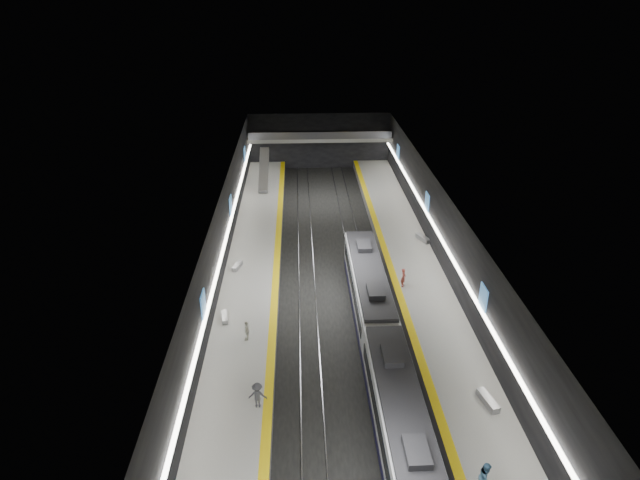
{
  "coord_description": "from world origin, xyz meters",
  "views": [
    {
      "loc": [
        -3.12,
        -39.74,
        25.31
      ],
      "look_at": [
        -1.11,
        6.78,
        2.2
      ],
      "focal_mm": 30.0,
      "sensor_mm": 36.0,
      "label": 1
    }
  ],
  "objects_px": {
    "escalator": "(264,170)",
    "bench_left_near": "(225,317)",
    "passenger_right_b": "(486,477)",
    "train": "(382,343)",
    "bench_right_near": "(488,401)",
    "bench_right_far": "(423,238)",
    "passenger_left_b": "(258,395)",
    "passenger_right_a": "(403,278)",
    "passenger_left_a": "(247,330)",
    "bench_left_far": "(237,266)"
  },
  "relations": [
    {
      "from": "train",
      "to": "passenger_right_a",
      "type": "bearing_deg",
      "value": 70.77
    },
    {
      "from": "escalator",
      "to": "passenger_right_b",
      "type": "relative_size",
      "value": 4.2
    },
    {
      "from": "escalator",
      "to": "passenger_left_a",
      "type": "bearing_deg",
      "value": -89.35
    },
    {
      "from": "train",
      "to": "passenger_right_a",
      "type": "xyz_separation_m",
      "value": [
        3.33,
        9.54,
        -0.35
      ]
    },
    {
      "from": "bench_right_near",
      "to": "bench_right_far",
      "type": "xyz_separation_m",
      "value": [
        0.91,
        23.18,
        -0.0
      ]
    },
    {
      "from": "passenger_right_a",
      "to": "escalator",
      "type": "bearing_deg",
      "value": 47.05
    },
    {
      "from": "bench_right_near",
      "to": "passenger_right_a",
      "type": "relative_size",
      "value": 1.16
    },
    {
      "from": "train",
      "to": "passenger_left_b",
      "type": "distance_m",
      "value": 9.52
    },
    {
      "from": "train",
      "to": "bench_left_far",
      "type": "relative_size",
      "value": 18.73
    },
    {
      "from": "passenger_right_b",
      "to": "passenger_left_a",
      "type": "xyz_separation_m",
      "value": [
        -13.44,
        13.6,
        -0.15
      ]
    },
    {
      "from": "train",
      "to": "passenger_left_a",
      "type": "bearing_deg",
      "value": 165.51
    },
    {
      "from": "bench_left_far",
      "to": "passenger_left_a",
      "type": "height_order",
      "value": "passenger_left_a"
    },
    {
      "from": "bench_left_near",
      "to": "passenger_left_a",
      "type": "relative_size",
      "value": 0.99
    },
    {
      "from": "bench_left_near",
      "to": "bench_right_far",
      "type": "xyz_separation_m",
      "value": [
        18.6,
        13.16,
        0.04
      ]
    },
    {
      "from": "passenger_left_a",
      "to": "passenger_right_b",
      "type": "bearing_deg",
      "value": 46.65
    },
    {
      "from": "train",
      "to": "bench_left_near",
      "type": "bearing_deg",
      "value": 156.03
    },
    {
      "from": "escalator",
      "to": "bench_left_far",
      "type": "distance_m",
      "value": 22.39
    },
    {
      "from": "bench_right_far",
      "to": "bench_right_near",
      "type": "bearing_deg",
      "value": -114.78
    },
    {
      "from": "escalator",
      "to": "passenger_left_a",
      "type": "distance_m",
      "value": 33.23
    },
    {
      "from": "bench_left_far",
      "to": "bench_right_near",
      "type": "relative_size",
      "value": 0.81
    },
    {
      "from": "bench_left_far",
      "to": "passenger_left_b",
      "type": "height_order",
      "value": "passenger_left_b"
    },
    {
      "from": "escalator",
      "to": "passenger_right_a",
      "type": "height_order",
      "value": "escalator"
    },
    {
      "from": "escalator",
      "to": "passenger_right_b",
      "type": "xyz_separation_m",
      "value": [
        13.82,
        -46.8,
        -0.95
      ]
    },
    {
      "from": "bench_right_far",
      "to": "passenger_right_a",
      "type": "bearing_deg",
      "value": -135.24
    },
    {
      "from": "bench_left_far",
      "to": "passenger_right_a",
      "type": "xyz_separation_m",
      "value": [
        14.73,
        -3.87,
        0.65
      ]
    },
    {
      "from": "escalator",
      "to": "bench_left_near",
      "type": "bearing_deg",
      "value": -93.0
    },
    {
      "from": "train",
      "to": "bench_right_near",
      "type": "bearing_deg",
      "value": -38.65
    },
    {
      "from": "bench_right_far",
      "to": "passenger_left_b",
      "type": "xyz_separation_m",
      "value": [
        -15.4,
        -22.78,
        0.66
      ]
    },
    {
      "from": "passenger_left_b",
      "to": "passenger_left_a",
      "type": "bearing_deg",
      "value": -74.84
    },
    {
      "from": "bench_left_far",
      "to": "passenger_left_a",
      "type": "relative_size",
      "value": 1.0
    },
    {
      "from": "bench_left_far",
      "to": "passenger_right_b",
      "type": "height_order",
      "value": "passenger_right_b"
    },
    {
      "from": "escalator",
      "to": "bench_left_near",
      "type": "xyz_separation_m",
      "value": [
        -1.6,
        -30.54,
        -1.71
      ]
    },
    {
      "from": "bench_right_far",
      "to": "passenger_right_a",
      "type": "relative_size",
      "value": 1.15
    },
    {
      "from": "escalator",
      "to": "bench_left_far",
      "type": "xyz_separation_m",
      "value": [
        -1.4,
        -22.29,
        -1.7
      ]
    },
    {
      "from": "escalator",
      "to": "passenger_right_b",
      "type": "bearing_deg",
      "value": -73.55
    },
    {
      "from": "train",
      "to": "bench_right_far",
      "type": "distance_m",
      "value": 19.63
    },
    {
      "from": "train",
      "to": "bench_left_far",
      "type": "height_order",
      "value": "train"
    },
    {
      "from": "passenger_right_b",
      "to": "passenger_left_a",
      "type": "relative_size",
      "value": 1.19
    },
    {
      "from": "bench_right_near",
      "to": "passenger_left_b",
      "type": "height_order",
      "value": "passenger_left_b"
    },
    {
      "from": "bench_right_near",
      "to": "passenger_left_a",
      "type": "bearing_deg",
      "value": 141.24
    },
    {
      "from": "passenger_left_a",
      "to": "passenger_left_b",
      "type": "bearing_deg",
      "value": 11.91
    },
    {
      "from": "train",
      "to": "passenger_right_a",
      "type": "height_order",
      "value": "train"
    },
    {
      "from": "bench_right_near",
      "to": "passenger_left_a",
      "type": "height_order",
      "value": "passenger_left_a"
    },
    {
      "from": "bench_right_far",
      "to": "passenger_right_b",
      "type": "height_order",
      "value": "passenger_right_b"
    },
    {
      "from": "passenger_right_b",
      "to": "passenger_left_a",
      "type": "bearing_deg",
      "value": 82.1
    },
    {
      "from": "bench_left_near",
      "to": "bench_right_near",
      "type": "bearing_deg",
      "value": -38.27
    },
    {
      "from": "bench_left_near",
      "to": "passenger_left_a",
      "type": "xyz_separation_m",
      "value": [
        1.98,
        -2.67,
        0.61
      ]
    },
    {
      "from": "train",
      "to": "passenger_left_b",
      "type": "xyz_separation_m",
      "value": [
        -8.4,
        -4.47,
        -0.3
      ]
    },
    {
      "from": "escalator",
      "to": "bench_right_far",
      "type": "relative_size",
      "value": 4.09
    },
    {
      "from": "passenger_right_a",
      "to": "passenger_right_b",
      "type": "relative_size",
      "value": 0.89
    }
  ]
}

